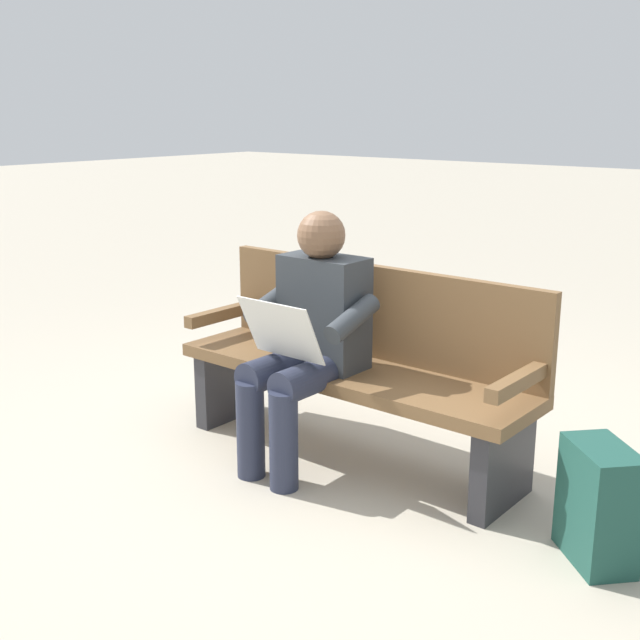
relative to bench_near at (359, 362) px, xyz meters
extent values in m
plane|color=#B7AD99|center=(0.00, 0.07, -0.46)|extent=(40.00, 40.00, 0.00)
cube|color=brown|center=(0.00, 0.07, -0.04)|extent=(1.80, 0.49, 0.06)
cube|color=brown|center=(0.00, -0.14, 0.22)|extent=(1.80, 0.06, 0.45)
cube|color=brown|center=(-0.85, 0.08, 0.11)|extent=(0.06, 0.48, 0.06)
cube|color=brown|center=(0.85, 0.07, 0.11)|extent=(0.06, 0.48, 0.06)
cube|color=#2D2D33|center=(-0.80, 0.08, -0.26)|extent=(0.08, 0.43, 0.39)
cube|color=#2D2D33|center=(0.80, 0.07, -0.26)|extent=(0.08, 0.43, 0.39)
cube|color=#33383D|center=(0.12, 0.12, 0.25)|extent=(0.40, 0.22, 0.52)
sphere|color=brown|center=(0.12, 0.14, 0.61)|extent=(0.22, 0.22, 0.22)
cylinder|color=#282D42|center=(0.02, 0.33, 0.01)|extent=(0.15, 0.42, 0.15)
cylinder|color=#282D42|center=(0.22, 0.33, 0.01)|extent=(0.15, 0.42, 0.15)
cylinder|color=#282D42|center=(0.02, 0.52, -0.23)|extent=(0.13, 0.13, 0.45)
cylinder|color=#282D42|center=(0.22, 0.52, -0.23)|extent=(0.13, 0.13, 0.45)
cylinder|color=#33383D|center=(-0.12, 0.22, 0.28)|extent=(0.09, 0.31, 0.18)
cylinder|color=#33383D|center=(0.36, 0.22, 0.28)|extent=(0.09, 0.31, 0.18)
cube|color=silver|center=(0.12, 0.42, 0.23)|extent=(0.40, 0.13, 0.27)
cube|color=#1E4C42|center=(-1.26, 0.23, -0.23)|extent=(0.36, 0.36, 0.45)
cube|color=#23574C|center=(-1.33, 0.14, -0.30)|extent=(0.19, 0.18, 0.20)
camera|label=1|loc=(-2.15, 2.94, 1.16)|focal=45.26mm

